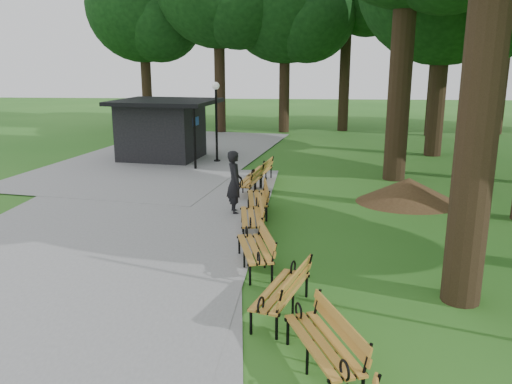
# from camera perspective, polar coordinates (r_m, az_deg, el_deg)

# --- Properties ---
(ground) EXTENTS (100.00, 100.00, 0.00)m
(ground) POSITION_cam_1_polar(r_m,az_deg,el_deg) (10.30, -0.65, -10.46)
(ground) COLOR #27641C
(ground) RESTS_ON ground
(path) EXTENTS (12.00, 38.00, 0.06)m
(path) POSITION_cam_1_polar(r_m,az_deg,el_deg) (13.89, -16.30, -4.24)
(path) COLOR gray
(path) RESTS_ON ground
(person) EXTENTS (0.62, 0.77, 1.83)m
(person) POSITION_cam_1_polar(r_m,az_deg,el_deg) (14.82, -2.37, 1.06)
(person) COLOR black
(person) RESTS_ON ground
(kiosk) EXTENTS (4.73, 4.27, 2.64)m
(kiosk) POSITION_cam_1_polar(r_m,az_deg,el_deg) (23.37, -10.35, 6.73)
(kiosk) COLOR black
(kiosk) RESTS_ON ground
(lamp_post) EXTENTS (0.32, 0.32, 3.41)m
(lamp_post) POSITION_cam_1_polar(r_m,az_deg,el_deg) (22.26, -4.41, 9.44)
(lamp_post) COLOR black
(lamp_post) RESTS_ON ground
(dirt_mound) EXTENTS (2.67, 2.67, 0.79)m
(dirt_mound) POSITION_cam_1_polar(r_m,az_deg,el_deg) (16.73, 16.38, 0.18)
(dirt_mound) COLOR #47301C
(dirt_mound) RESTS_ON ground
(bench_1) EXTENTS (1.25, 2.00, 0.88)m
(bench_1) POSITION_cam_1_polar(r_m,az_deg,el_deg) (7.66, 7.28, -16.22)
(bench_1) COLOR #B47829
(bench_1) RESTS_ON ground
(bench_2) EXTENTS (1.20, 2.00, 0.88)m
(bench_2) POSITION_cam_1_polar(r_m,az_deg,el_deg) (9.14, 2.75, -10.81)
(bench_2) COLOR #B47829
(bench_2) RESTS_ON ground
(bench_3) EXTENTS (1.06, 2.00, 0.88)m
(bench_3) POSITION_cam_1_polar(r_m,az_deg,el_deg) (11.02, -0.16, -6.28)
(bench_3) COLOR #B47829
(bench_3) RESTS_ON ground
(bench_4) EXTENTS (0.86, 1.96, 0.88)m
(bench_4) POSITION_cam_1_polar(r_m,az_deg,el_deg) (13.19, -0.51, -2.77)
(bench_4) COLOR #B47829
(bench_4) RESTS_ON ground
(bench_5) EXTENTS (0.84, 1.96, 0.88)m
(bench_5) POSITION_cam_1_polar(r_m,az_deg,el_deg) (14.95, 0.14, -0.70)
(bench_5) COLOR #B47829
(bench_5) RESTS_ON ground
(bench_6) EXTENTS (0.94, 1.98, 0.88)m
(bench_6) POSITION_cam_1_polar(r_m,az_deg,el_deg) (17.03, -0.74, 1.17)
(bench_6) COLOR #B47829
(bench_6) RESTS_ON ground
(bench_7) EXTENTS (0.98, 1.99, 0.88)m
(bench_7) POSITION_cam_1_polar(r_m,az_deg,el_deg) (18.54, 0.43, 2.26)
(bench_7) COLOR #B47829
(bench_7) RESTS_ON ground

